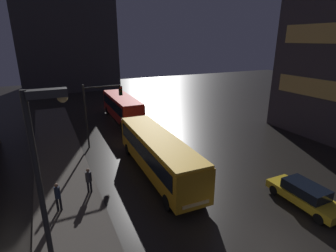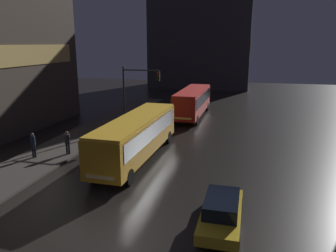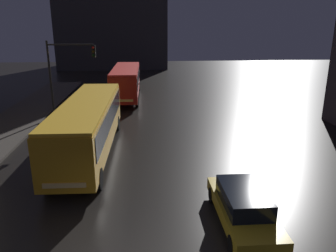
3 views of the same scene
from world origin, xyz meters
name	(u,v)px [view 1 (image 1 of 3)]	position (x,y,z in m)	size (l,w,h in m)	color
ground_plane	(278,248)	(0.00, 0.00, 0.00)	(120.00, 120.00, 0.00)	black
sidewalk_left	(66,190)	(-9.00, 10.00, 0.07)	(4.00, 48.00, 0.15)	#47423D
building_far_backdrop	(66,34)	(-4.02, 51.96, 10.75)	(18.07, 12.00, 21.50)	#2D2D33
bus_near	(158,151)	(-2.37, 9.51, 1.91)	(2.80, 11.67, 3.09)	orange
bus_far	(122,106)	(-0.90, 24.30, 1.91)	(2.65, 10.53, 3.10)	#AD1E19
car_taxi	(305,194)	(4.28, 1.97, 0.73)	(1.81, 4.65, 1.42)	gold
pedestrian_near	(58,195)	(-9.54, 7.66, 1.20)	(0.46, 0.46, 1.81)	black
pedestrian_mid	(89,178)	(-7.58, 8.92, 1.19)	(0.57, 0.57, 1.73)	black
traffic_light_main	(99,104)	(-5.01, 17.11, 4.11)	(3.60, 0.35, 6.02)	#2D2D2D
street_lamp_sidewalk	(47,181)	(-9.73, 1.14, 5.62)	(1.25, 0.36, 8.38)	#2D2D2D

